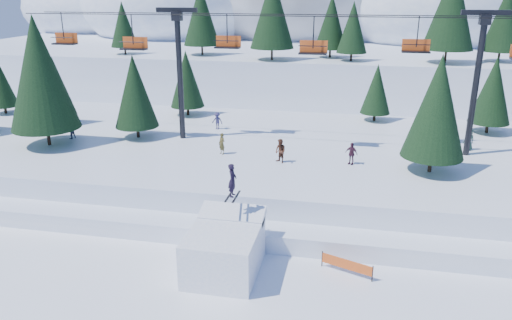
% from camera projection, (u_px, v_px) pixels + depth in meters
% --- Properties ---
extents(ground, '(160.00, 160.00, 0.00)m').
position_uv_depth(ground, '(239.00, 305.00, 23.49)').
color(ground, white).
rests_on(ground, ground).
extents(mid_shelf, '(70.00, 22.00, 2.50)m').
position_uv_depth(mid_shelf, '(291.00, 159.00, 39.76)').
color(mid_shelf, white).
rests_on(mid_shelf, ground).
extents(berm, '(70.00, 6.00, 1.10)m').
position_uv_depth(berm, '(269.00, 221.00, 30.72)').
color(berm, white).
rests_on(berm, ground).
extents(mountain_ridge, '(119.00, 60.15, 26.46)m').
position_uv_depth(mountain_ridge, '(305.00, 15.00, 89.25)').
color(mountain_ridge, white).
rests_on(mountain_ridge, ground).
extents(jump_kicker, '(3.55, 4.84, 5.50)m').
position_uv_depth(jump_kicker, '(225.00, 248.00, 25.95)').
color(jump_kicker, white).
rests_on(jump_kicker, ground).
extents(chairlift, '(46.00, 3.21, 10.28)m').
position_uv_depth(chairlift, '(306.00, 57.00, 37.00)').
color(chairlift, black).
rests_on(chairlift, mid_shelf).
extents(conifer_stand, '(60.57, 16.80, 9.93)m').
position_uv_depth(conifer_stand, '(309.00, 89.00, 37.51)').
color(conifer_stand, black).
rests_on(conifer_stand, mid_shelf).
extents(distant_skiers, '(32.09, 8.38, 1.71)m').
position_uv_depth(distant_skiers, '(267.00, 136.00, 38.60)').
color(distant_skiers, '#4A411E').
rests_on(distant_skiers, mid_shelf).
extents(banner_near, '(2.67, 1.06, 0.90)m').
position_uv_depth(banner_near, '(347.00, 265.00, 25.93)').
color(banner_near, black).
rests_on(banner_near, ground).
extents(banner_far, '(2.80, 0.63, 0.90)m').
position_uv_depth(banner_far, '(437.00, 249.00, 27.51)').
color(banner_far, black).
rests_on(banner_far, ground).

